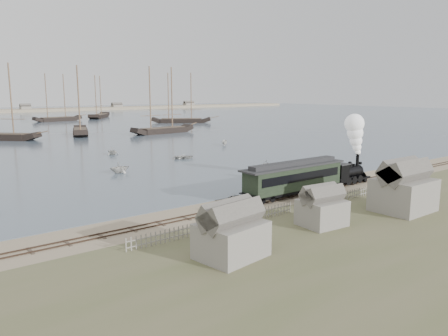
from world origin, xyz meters
TOP-DOWN VIEW (x-y plane):
  - ground at (0.00, 0.00)m, footprint 600.00×600.00m
  - rail_track at (0.00, -2.00)m, footprint 120.00×1.80m
  - picket_fence_west at (-6.50, -7.00)m, footprint 19.00×0.10m
  - picket_fence_east at (12.50, -7.50)m, footprint 15.00×0.10m
  - shed_left at (-10.00, -13.00)m, footprint 5.00×4.00m
  - shed_mid at (2.00, -12.00)m, footprint 4.00×3.50m
  - shed_right at (13.00, -14.00)m, footprint 6.00×5.00m
  - locomotive at (20.96, -2.00)m, footprint 7.48×2.79m
  - passenger_coach at (8.80, -2.00)m, footprint 15.54×3.00m
  - beached_dinghy at (1.49, -0.13)m, footprint 3.56×4.55m
  - rowboat_1 at (-1.70, 25.19)m, footprint 3.00×3.43m
  - rowboat_2 at (12.34, 9.16)m, footprint 3.37×2.34m
  - rowboat_3 at (14.21, 31.23)m, footprint 3.85×4.40m
  - rowboat_4 at (19.19, 13.98)m, footprint 2.93×3.18m
  - rowboat_5 at (32.93, 42.65)m, footprint 3.11×2.91m
  - rowboat_7 at (5.63, 44.52)m, footprint 3.34×3.06m
  - schooner_3 at (15.21, 88.58)m, footprint 10.62×19.63m
  - schooner_4 at (36.78, 77.87)m, footprint 21.24×7.01m
  - schooner_5 at (64.88, 111.66)m, footprint 22.37×18.25m
  - schooner_8 at (28.62, 152.04)m, footprint 20.50×6.81m
  - schooner_9 at (51.44, 162.87)m, footprint 18.29×22.21m

SIDE VIEW (x-z plane):
  - ground at x=0.00m, z-range 0.00..0.00m
  - picket_fence_west at x=-6.50m, z-range -0.60..0.60m
  - picket_fence_east at x=12.50m, z-range -0.60..0.60m
  - shed_left at x=-10.00m, z-range -2.05..2.05m
  - shed_mid at x=2.00m, z-range -1.80..1.80m
  - shed_right at x=13.00m, z-range -2.55..2.55m
  - rail_track at x=0.00m, z-range -0.04..0.12m
  - beached_dinghy at x=1.49m, z-range 0.00..0.86m
  - rowboat_3 at x=14.21m, z-range 0.06..0.82m
  - rowboat_5 at x=32.93m, z-range 0.06..1.26m
  - rowboat_2 at x=12.34m, z-range 0.06..1.28m
  - rowboat_4 at x=19.19m, z-range 0.06..1.45m
  - rowboat_7 at x=5.63m, z-range 0.06..1.55m
  - rowboat_1 at x=-1.70m, z-range 0.06..1.81m
  - passenger_coach at x=8.80m, z-range 0.48..4.25m
  - locomotive at x=20.96m, z-range -0.36..8.96m
  - schooner_3 at x=15.21m, z-range 0.06..20.06m
  - schooner_4 at x=36.78m, z-range 0.06..20.06m
  - schooner_5 at x=64.88m, z-range 0.06..20.06m
  - schooner_8 at x=28.62m, z-range 0.06..20.06m
  - schooner_9 at x=51.44m, z-range 0.06..20.06m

